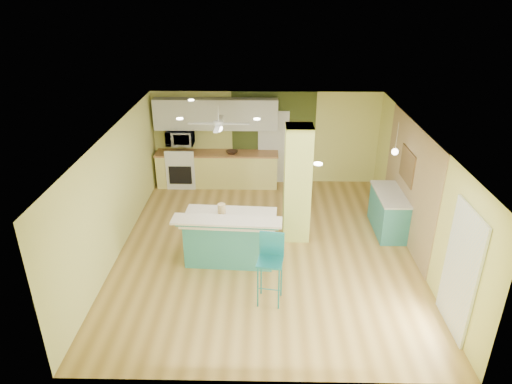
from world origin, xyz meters
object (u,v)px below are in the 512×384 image
at_px(bar_stool, 271,257).
at_px(side_counter, 388,212).
at_px(peninsula, 230,237).
at_px(canister, 222,209).
at_px(fruit_bowl, 232,152).

xyz_separation_m(bar_stool, side_counter, (2.62, 2.45, -0.40)).
xyz_separation_m(peninsula, bar_stool, (0.78, -1.24, 0.35)).
height_order(bar_stool, side_counter, bar_stool).
bearing_deg(peninsula, side_counter, 22.95).
height_order(peninsula, side_counter, peninsula).
bearing_deg(peninsula, bar_stool, -54.40).
distance_m(bar_stool, side_counter, 3.61).
height_order(side_counter, canister, canister).
bearing_deg(canister, fruit_bowl, 90.37).
relative_size(bar_stool, side_counter, 0.90).
bearing_deg(side_counter, canister, -163.73).
bearing_deg(canister, side_counter, 16.27).
height_order(peninsula, fruit_bowl, peninsula).
distance_m(bar_stool, fruit_bowl, 4.89).
height_order(fruit_bowl, canister, canister).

